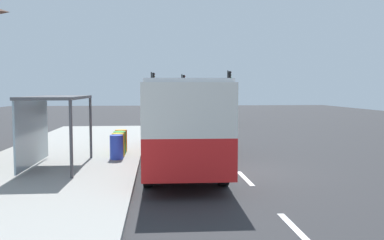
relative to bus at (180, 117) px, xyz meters
name	(u,v)px	position (x,y,z in m)	size (l,w,h in m)	color
ground_plane	(195,132)	(1.71, 12.17, -1.86)	(56.00, 92.00, 0.04)	#2D2D30
sidewalk_platform	(59,163)	(-4.69, 0.17, -1.75)	(6.20, 30.00, 0.18)	#999993
lane_stripe_seg_0	(296,230)	(1.96, -7.83, -1.84)	(0.16, 2.20, 0.01)	silver
lane_stripe_seg_1	(245,178)	(1.96, -2.83, -1.84)	(0.16, 2.20, 0.01)	silver
lane_stripe_seg_2	(221,154)	(1.96, 2.17, -1.84)	(0.16, 2.20, 0.01)	silver
lane_stripe_seg_3	(208,141)	(1.96, 7.17, -1.84)	(0.16, 2.20, 0.01)	silver
lane_stripe_seg_4	(199,132)	(1.96, 12.17, -1.84)	(0.16, 2.20, 0.01)	silver
lane_stripe_seg_5	(192,125)	(1.96, 17.17, -1.84)	(0.16, 2.20, 0.01)	silver
lane_stripe_seg_6	(188,121)	(1.96, 22.17, -1.84)	(0.16, 2.20, 0.01)	silver
lane_stripe_seg_7	(184,117)	(1.96, 27.17, -1.84)	(0.16, 2.20, 0.01)	silver
bus	(180,117)	(0.00, 0.00, 0.00)	(2.67, 11.05, 3.21)	red
white_van	(214,108)	(3.91, 18.92, -0.50)	(2.22, 5.28, 2.30)	silver
sedan_near	(196,106)	(4.01, 36.23, -1.05)	(1.86, 4.41, 1.52)	black
recycling_bin_blue	(117,147)	(-2.49, 0.27, -1.19)	(0.52, 0.52, 0.95)	blue
recycling_bin_yellow	(118,145)	(-2.49, 0.97, -1.19)	(0.52, 0.52, 0.95)	yellow
recycling_bin_green	(120,143)	(-2.49, 1.67, -1.19)	(0.52, 0.52, 0.95)	green
recycling_bin_orange	(121,141)	(-2.49, 2.37, -1.19)	(0.52, 0.52, 0.95)	orange
traffic_light_near_side	(229,85)	(7.21, 30.43, 1.49)	(0.49, 0.28, 5.02)	#2D2D2D
traffic_light_far_side	(152,86)	(-1.39, 31.23, 1.39)	(0.49, 0.28, 4.85)	#2D2D2D
traffic_light_median	(183,88)	(2.12, 32.03, 1.26)	(0.49, 0.28, 4.63)	#2D2D2D
bus_shelter	(48,113)	(-4.70, -1.22, 0.25)	(1.80, 4.00, 2.50)	#4C4C51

